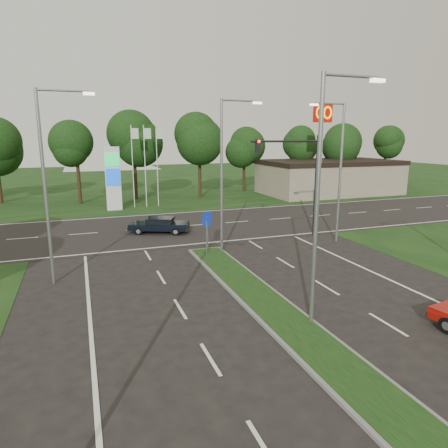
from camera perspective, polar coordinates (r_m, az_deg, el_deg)
name	(u,v)px	position (r m, az deg, el deg)	size (l,w,h in m)	color
ground	(421,442)	(11.45, 26.35, -26.14)	(160.00, 160.00, 0.00)	black
verge_far	(129,184)	(61.67, -13.37, 5.61)	(160.00, 50.00, 0.02)	black
cross_road	(178,227)	(31.46, -6.61, -0.38)	(160.00, 12.00, 0.02)	black
median_kerb	(323,353)	(13.90, 13.95, -17.50)	(2.00, 26.00, 0.12)	slate
commercial_building	(329,177)	(51.17, 14.77, 6.47)	(16.00, 9.00, 4.00)	gray
streetlight_median_near	(323,190)	(14.43, 13.90, 4.76)	(2.53, 0.22, 9.00)	gray
streetlight_median_far	(225,169)	(23.37, 0.11, 7.90)	(2.53, 0.22, 9.00)	gray
streetlight_left_far	(49,177)	(20.01, -23.76, 6.11)	(2.53, 0.22, 9.00)	gray
streetlight_right_far	(338,165)	(27.04, 15.99, 8.04)	(2.53, 0.22, 9.00)	gray
traffic_signal	(300,170)	(27.86, 10.81, 7.53)	(5.10, 0.42, 7.00)	black
median_signs	(207,225)	(23.92, -2.47, -0.16)	(1.16, 1.76, 2.38)	gray
gas_pylon	(115,177)	(39.24, -15.27, 6.52)	(5.80, 1.26, 8.00)	silver
mcdonalds_sign	(322,126)	(45.37, 13.87, 13.39)	(2.20, 0.47, 10.40)	silver
treeline_far	(144,137)	(46.36, -11.40, 12.05)	(6.00, 6.00, 9.90)	black
navy_sedan	(159,225)	(29.47, -9.20, -0.10)	(4.51, 3.20, 1.15)	black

